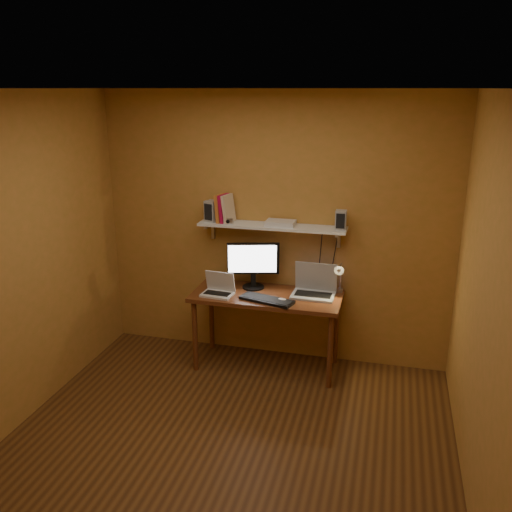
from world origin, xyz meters
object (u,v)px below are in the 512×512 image
(desk_lamp, at_px, (340,275))
(shelf_camera, at_px, (228,221))
(router, at_px, (281,223))
(wall_shelf, at_px, (272,226))
(speaker_left, at_px, (212,211))
(netbook, at_px, (219,288))
(laptop, at_px, (314,287))
(speaker_right, at_px, (341,220))
(desk, at_px, (267,303))
(monitor, at_px, (253,263))
(keyboard, at_px, (267,300))
(mouse, at_px, (282,300))

(desk_lamp, height_order, shelf_camera, shelf_camera)
(shelf_camera, relative_size, router, 0.34)
(wall_shelf, bearing_deg, speaker_left, -179.77)
(router, bearing_deg, netbook, -150.04)
(laptop, distance_m, netbook, 0.90)
(speaker_left, relative_size, speaker_right, 1.15)
(desk, bearing_deg, monitor, 140.28)
(netbook, height_order, speaker_right, speaker_right)
(netbook, relative_size, shelf_camera, 3.24)
(monitor, relative_size, speaker_right, 2.79)
(monitor, distance_m, shelf_camera, 0.47)
(speaker_right, bearing_deg, shelf_camera, -177.39)
(monitor, relative_size, desk_lamp, 1.30)
(desk, distance_m, router, 0.76)
(speaker_left, bearing_deg, desk_lamp, 16.49)
(speaker_left, xyz_separation_m, router, (0.67, -0.00, -0.08))
(desk, bearing_deg, wall_shelf, 90.00)
(keyboard, xyz_separation_m, speaker_right, (0.60, 0.36, 0.70))
(desk, relative_size, shelf_camera, 14.99)
(speaker_left, relative_size, shelf_camera, 2.14)
(speaker_right, relative_size, router, 0.64)
(mouse, relative_size, desk_lamp, 0.27)
(speaker_right, bearing_deg, desk, -164.55)
(netbook, xyz_separation_m, router, (0.52, 0.30, 0.59))
(desk, relative_size, speaker_left, 6.99)
(shelf_camera, bearing_deg, laptop, -0.84)
(speaker_right, xyz_separation_m, router, (-0.56, 0.00, -0.06))
(monitor, relative_size, router, 1.80)
(laptop, bearing_deg, wall_shelf, 170.91)
(desk, height_order, speaker_right, speaker_right)
(wall_shelf, xyz_separation_m, keyboard, (0.04, -0.36, -0.60))
(desk, relative_size, mouse, 14.05)
(laptop, height_order, keyboard, laptop)
(laptop, xyz_separation_m, shelf_camera, (-0.84, 0.01, 0.58))
(desk, xyz_separation_m, shelf_camera, (-0.40, 0.12, 0.74))
(keyboard, bearing_deg, desk_lamp, 41.06)
(monitor, relative_size, keyboard, 0.98)
(desk_lamp, bearing_deg, keyboard, -154.64)
(wall_shelf, distance_m, laptop, 0.69)
(mouse, distance_m, shelf_camera, 0.91)
(monitor, relative_size, laptop, 1.21)
(router, bearing_deg, desk_lamp, -6.48)
(wall_shelf, bearing_deg, monitor, -161.86)
(netbook, xyz_separation_m, shelf_camera, (0.03, 0.23, 0.59))
(wall_shelf, distance_m, netbook, 0.77)
(mouse, bearing_deg, desk_lamp, 45.13)
(desk, distance_m, netbook, 0.47)
(monitor, xyz_separation_m, shelf_camera, (-0.24, -0.02, 0.40))
(keyboard, relative_size, speaker_right, 2.86)
(netbook, bearing_deg, monitor, 47.79)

